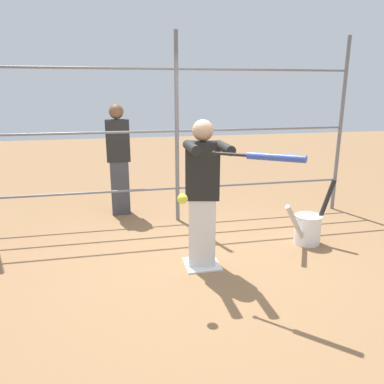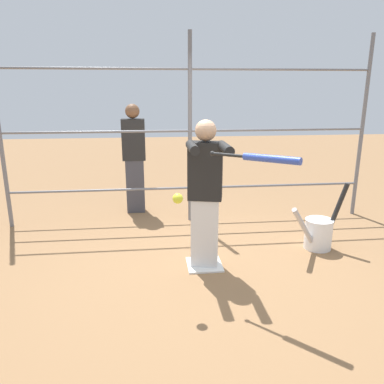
% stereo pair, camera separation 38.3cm
% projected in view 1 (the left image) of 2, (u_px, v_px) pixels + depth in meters
% --- Properties ---
extents(ground_plane, '(24.00, 24.00, 0.00)m').
position_uv_depth(ground_plane, '(202.00, 265.00, 4.38)').
color(ground_plane, olive).
extents(home_plate, '(0.40, 0.40, 0.02)m').
position_uv_depth(home_plate, '(202.00, 264.00, 4.38)').
color(home_plate, white).
rests_on(home_plate, ground).
extents(fence_backstop, '(5.45, 0.06, 2.78)m').
position_uv_depth(fence_backstop, '(177.00, 131.00, 5.52)').
color(fence_backstop, slate).
rests_on(fence_backstop, ground).
extents(batter, '(0.42, 0.63, 1.68)m').
position_uv_depth(batter, '(203.00, 190.00, 4.13)').
color(batter, silver).
rests_on(batter, ground).
extents(baseball_bat_swinging, '(0.67, 0.68, 0.09)m').
position_uv_depth(baseball_bat_swinging, '(267.00, 157.00, 3.29)').
color(baseball_bat_swinging, black).
extents(softball_in_flight, '(0.10, 0.10, 0.10)m').
position_uv_depth(softball_in_flight, '(183.00, 199.00, 3.41)').
color(softball_in_flight, yellow).
extents(bat_bucket, '(0.84, 0.54, 0.87)m').
position_uv_depth(bat_bucket, '(308.00, 228.00, 4.93)').
color(bat_bucket, white).
rests_on(bat_bucket, ground).
extents(bystander_behind_fence, '(0.37, 0.23, 1.77)m').
position_uv_depth(bystander_behind_fence, '(119.00, 159.00, 5.95)').
color(bystander_behind_fence, '#3F3F47').
rests_on(bystander_behind_fence, ground).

